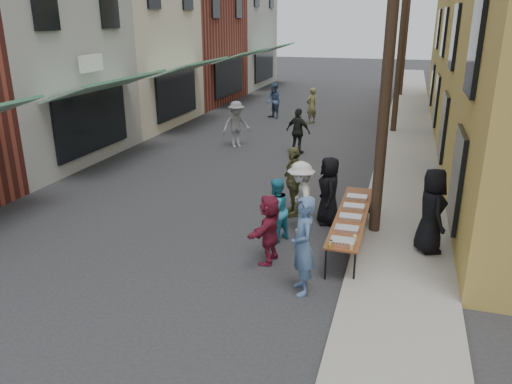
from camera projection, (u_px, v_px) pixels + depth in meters
The scene contains 27 objects.
ground at pixel (163, 264), 10.89m from camera, with size 120.00×120.00×0.00m, color #28282B.
sidewalk at pixel (409, 133), 23.07m from camera, with size 2.20×60.00×0.10m, color gray.
storefront_row at pixel (115, 37), 25.77m from camera, with size 8.00×37.00×9.00m.
utility_pole_near at pixel (390, 46), 10.95m from camera, with size 0.26×0.26×9.00m, color #2D2116.
utility_pole_mid at pixel (402, 32), 21.79m from camera, with size 0.26×0.26×9.00m, color #2D2116.
utility_pole_far at pixel (406, 27), 32.63m from camera, with size 0.26×0.26×9.00m, color #2D2116.
serving_table at pixel (352, 216), 11.64m from camera, with size 0.70×4.00×0.75m.
catering_tray_sausage at pixel (343, 241), 10.13m from camera, with size 0.50×0.33×0.08m, color maroon.
catering_tray_foil_b at pixel (347, 229), 10.71m from camera, with size 0.50×0.33×0.08m, color #B2B2B7.
catering_tray_buns at pixel (350, 217), 11.35m from camera, with size 0.50×0.33×0.08m, color tan.
catering_tray_foil_d at pixel (354, 207), 11.98m from camera, with size 0.50×0.33×0.08m, color #B2B2B7.
catering_tray_buns_end at pixel (357, 197), 12.61m from camera, with size 0.50×0.33×0.08m, color tan.
condiment_jar_a at pixel (330, 246), 9.92m from camera, with size 0.07×0.07×0.08m, color #A57F26.
condiment_jar_b at pixel (330, 244), 10.01m from camera, with size 0.07×0.07×0.08m, color #A57F26.
condiment_jar_c at pixel (331, 242), 10.10m from camera, with size 0.07×0.07×0.08m, color #A57F26.
cup_stack at pixel (351, 247), 9.84m from camera, with size 0.08×0.08×0.12m, color tan.
guest_front_a at pixel (329, 191), 12.77m from camera, with size 0.87×0.57×1.79m, color black.
guest_front_b at pixel (303, 246), 9.48m from camera, with size 0.72×0.47×1.97m, color #4A678F.
guest_front_c at pixel (275, 210), 11.78m from camera, with size 0.76×0.59×1.57m, color teal.
guest_front_d at pixel (301, 198), 12.15m from camera, with size 1.19×0.68×1.84m, color silver.
guest_front_e at pixel (293, 181), 13.31m from camera, with size 1.11×0.46×1.90m, color brown.
guest_queue_back at pixel (269, 229), 10.76m from camera, with size 1.44×0.46×1.55m, color maroon.
server at pixel (431, 211), 10.99m from camera, with size 0.94×0.61×1.93m, color black.
passerby_left at pixel (236, 124), 20.44m from camera, with size 1.22×0.70×1.89m, color gray.
passerby_mid at pixel (298, 131), 19.39m from camera, with size 1.05×0.44×1.80m, color black.
passerby_right at pixel (312, 106), 25.05m from camera, with size 0.65×0.43×1.79m, color olive.
passerby_far at pixel (274, 101), 26.30m from camera, with size 0.90×0.70×1.84m, color #435A82.
Camera 1 is at (4.77, -8.76, 5.09)m, focal length 35.00 mm.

